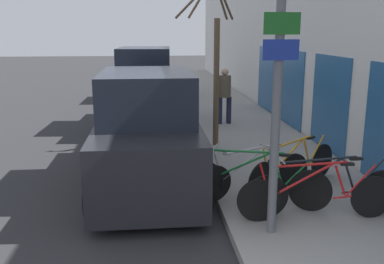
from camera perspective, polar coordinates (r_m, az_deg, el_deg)
ground_plane at (r=13.79m, az=-5.19°, el=0.66°), size 80.00×80.00×0.00m
sidewalk_curb at (r=16.75m, az=3.58°, el=3.22°), size 3.20×32.00×0.15m
building_facade at (r=16.77m, az=9.88°, el=13.86°), size 0.23×32.00×6.50m
signpost at (r=5.98m, az=11.17°, el=2.15°), size 0.49×0.15×3.25m
bicycle_0 at (r=6.93m, az=16.25°, el=-8.07°), size 2.48×0.44×0.94m
bicycle_1 at (r=7.15m, az=17.31°, el=-7.40°), size 2.60×0.44×0.96m
bicycle_2 at (r=7.29m, az=8.42°, el=-6.52°), size 2.29×1.04×0.96m
bicycle_3 at (r=7.78m, az=8.49°, el=-5.46°), size 2.20×0.83×0.88m
bicycle_4 at (r=8.19m, az=13.47°, el=-4.56°), size 2.09×1.45×0.94m
parked_car_0 at (r=8.39m, az=-5.90°, el=-0.38°), size 2.11×4.78×2.28m
parked_car_1 at (r=13.68m, az=-6.22°, el=5.35°), size 2.14×4.42×2.52m
parked_car_2 at (r=19.22m, az=-5.75°, el=7.23°), size 2.10×4.44×2.18m
pedestrian_near at (r=13.42m, az=4.37°, el=5.37°), size 0.46×0.39×1.75m
street_tree at (r=10.77m, az=3.12°, el=8.69°), size 1.59×0.87×4.29m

